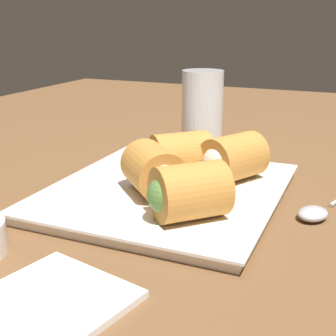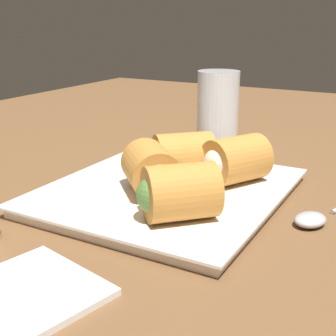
{
  "view_description": "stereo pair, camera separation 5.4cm",
  "coord_description": "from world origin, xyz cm",
  "px_view_note": "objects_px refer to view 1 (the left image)",
  "views": [
    {
      "loc": [
        -50.95,
        -22.02,
        22.76
      ],
      "look_at": [
        -2.87,
        -1.4,
        5.76
      ],
      "focal_mm": 50.0,
      "sensor_mm": 36.0,
      "label": 1
    },
    {
      "loc": [
        -48.57,
        -26.86,
        22.76
      ],
      "look_at": [
        -2.87,
        -1.4,
        5.76
      ],
      "focal_mm": 50.0,
      "sensor_mm": 36.0,
      "label": 2
    }
  ],
  "objects_px": {
    "spoon": "(318,211)",
    "drinking_glass": "(202,108)",
    "serving_plate": "(168,192)",
    "napkin": "(39,308)"
  },
  "relations": [
    {
      "from": "napkin",
      "to": "drinking_glass",
      "type": "distance_m",
      "value": 0.5
    },
    {
      "from": "napkin",
      "to": "drinking_glass",
      "type": "relative_size",
      "value": 1.17
    },
    {
      "from": "serving_plate",
      "to": "napkin",
      "type": "relative_size",
      "value": 1.99
    },
    {
      "from": "napkin",
      "to": "serving_plate",
      "type": "bearing_deg",
      "value": 0.68
    },
    {
      "from": "spoon",
      "to": "napkin",
      "type": "bearing_deg",
      "value": 147.28
    },
    {
      "from": "serving_plate",
      "to": "spoon",
      "type": "height_order",
      "value": "serving_plate"
    },
    {
      "from": "serving_plate",
      "to": "napkin",
      "type": "distance_m",
      "value": 0.25
    },
    {
      "from": "spoon",
      "to": "napkin",
      "type": "xyz_separation_m",
      "value": [
        -0.26,
        0.17,
        -0.0
      ]
    },
    {
      "from": "spoon",
      "to": "drinking_glass",
      "type": "distance_m",
      "value": 0.32
    },
    {
      "from": "serving_plate",
      "to": "napkin",
      "type": "xyz_separation_m",
      "value": [
        -0.25,
        -0.0,
        -0.0
      ]
    }
  ]
}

